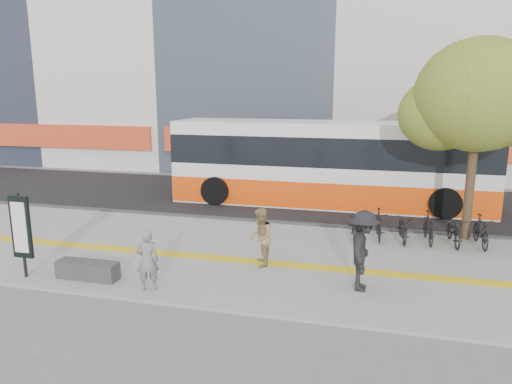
% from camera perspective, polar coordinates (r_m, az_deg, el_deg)
% --- Properties ---
extents(ground, '(120.00, 120.00, 0.00)m').
position_cam_1_polar(ground, '(12.70, -6.58, -9.79)').
color(ground, '#62625E').
rests_on(ground, ground).
extents(sidewalk, '(40.00, 7.00, 0.08)m').
position_cam_1_polar(sidewalk, '(14.00, -4.38, -7.43)').
color(sidewalk, gray).
rests_on(sidewalk, ground).
extents(tactile_strip, '(40.00, 0.45, 0.01)m').
position_cam_1_polar(tactile_strip, '(13.54, -5.07, -7.94)').
color(tactile_strip, yellow).
rests_on(tactile_strip, sidewalk).
extents(street, '(40.00, 8.00, 0.06)m').
position_cam_1_polar(street, '(20.96, 2.22, -0.77)').
color(street, black).
rests_on(street, ground).
extents(curb, '(40.00, 0.25, 0.14)m').
position_cam_1_polar(curb, '(17.18, -0.62, -3.55)').
color(curb, '#313133').
rests_on(curb, ground).
extents(bench, '(1.60, 0.45, 0.45)m').
position_cam_1_polar(bench, '(12.75, -19.72, -8.88)').
color(bench, '#313133').
rests_on(bench, sidewalk).
extents(signboard, '(0.55, 0.10, 2.20)m').
position_cam_1_polar(signboard, '(13.16, -26.60, -3.96)').
color(signboard, black).
rests_on(signboard, sidewalk).
extents(street_tree, '(4.40, 3.80, 6.31)m').
position_cam_1_polar(street_tree, '(16.04, 25.21, 10.28)').
color(street_tree, '#3A281A').
rests_on(street_tree, sidewalk).
extents(bus, '(12.86, 3.05, 3.42)m').
position_cam_1_polar(bus, '(19.80, 8.69, 3.17)').
color(bus, white).
rests_on(bus, street).
extents(bicycle_row, '(4.39, 1.68, 0.96)m').
position_cam_1_polar(bicycle_row, '(15.59, 18.68, -4.09)').
color(bicycle_row, black).
rests_on(bicycle_row, sidewalk).
extents(seated_woman, '(0.64, 0.56, 1.48)m').
position_cam_1_polar(seated_woman, '(11.49, -13.04, -8.04)').
color(seated_woman, black).
rests_on(seated_woman, sidewalk).
extents(pedestrian_tan, '(0.78, 0.90, 1.59)m').
position_cam_1_polar(pedestrian_tan, '(12.68, 0.55, -5.51)').
color(pedestrian_tan, '#987D4F').
rests_on(pedestrian_tan, sidewalk).
extents(pedestrian_dark, '(0.76, 1.28, 1.93)m').
position_cam_1_polar(pedestrian_dark, '(11.43, 12.85, -6.96)').
color(pedestrian_dark, black).
rests_on(pedestrian_dark, sidewalk).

